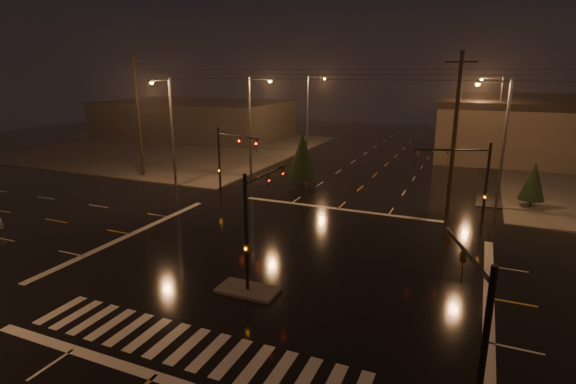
{
  "coord_description": "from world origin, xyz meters",
  "views": [
    {
      "loc": [
        9.87,
        -21.76,
        10.59
      ],
      "look_at": [
        -1.26,
        3.96,
        3.0
      ],
      "focal_mm": 28.0,
      "sensor_mm": 36.0,
      "label": 1
    }
  ],
  "objects": [
    {
      "name": "streetlight_5",
      "position": [
        -16.0,
        11.18,
        5.8
      ],
      "size": [
        0.32,
        2.77,
        10.0
      ],
      "color": "#38383A",
      "rests_on": "ground"
    },
    {
      "name": "streetlight_2",
      "position": [
        -11.18,
        34.0,
        5.8
      ],
      "size": [
        2.77,
        0.32,
        10.0
      ],
      "color": "#38383A",
      "rests_on": "ground"
    },
    {
      "name": "conifer_0",
      "position": [
        13.98,
        17.3,
        2.22
      ],
      "size": [
        1.95,
        1.95,
        3.74
      ],
      "color": "black",
      "rests_on": "ground"
    },
    {
      "name": "sidewalk_nw",
      "position": [
        -30.0,
        30.0,
        0.06
      ],
      "size": [
        36.0,
        36.0,
        0.12
      ],
      "primitive_type": "cube",
      "color": "#45433E",
      "rests_on": "ground"
    },
    {
      "name": "stop_bar_near",
      "position": [
        0.0,
        -11.0,
        0.01
      ],
      "size": [
        16.0,
        0.5,
        0.01
      ],
      "primitive_type": "cube",
      "color": "beige",
      "rests_on": "ground"
    },
    {
      "name": "conifer_3",
      "position": [
        -5.44,
        16.98,
        2.89
      ],
      "size": [
        2.81,
        2.81,
        5.09
      ],
      "color": "black",
      "rests_on": "ground"
    },
    {
      "name": "streetlight_4",
      "position": [
        11.18,
        36.0,
        5.8
      ],
      "size": [
        2.77,
        0.32,
        10.0
      ],
      "color": "#38383A",
      "rests_on": "ground"
    },
    {
      "name": "stop_bar_far",
      "position": [
        0.0,
        11.0,
        0.01
      ],
      "size": [
        16.0,
        0.5,
        0.01
      ],
      "primitive_type": "cube",
      "color": "beige",
      "rests_on": "ground"
    },
    {
      "name": "streetlight_1",
      "position": [
        -11.18,
        18.0,
        5.8
      ],
      "size": [
        2.77,
        0.32,
        10.0
      ],
      "color": "#38383A",
      "rests_on": "ground"
    },
    {
      "name": "utility_pole_0",
      "position": [
        -22.0,
        14.0,
        6.13
      ],
      "size": [
        2.2,
        0.32,
        12.0
      ],
      "color": "black",
      "rests_on": "ground"
    },
    {
      "name": "crosswalk",
      "position": [
        0.0,
        -9.0,
        0.01
      ],
      "size": [
        15.0,
        2.6,
        0.01
      ],
      "primitive_type": "cube",
      "color": "beige",
      "rests_on": "ground"
    },
    {
      "name": "commercial_block",
      "position": [
        -35.0,
        42.0,
        2.8
      ],
      "size": [
        30.0,
        18.0,
        5.6
      ],
      "primitive_type": "cube",
      "color": "#3B3733",
      "rests_on": "ground"
    },
    {
      "name": "ground",
      "position": [
        0.0,
        0.0,
        0.0
      ],
      "size": [
        140.0,
        140.0,
        0.0
      ],
      "primitive_type": "plane",
      "color": "black",
      "rests_on": "ground"
    },
    {
      "name": "signal_mast_se",
      "position": [
        10.23,
        -9.75,
        3.71
      ],
      "size": [
        1.55,
        3.87,
        6.0
      ],
      "color": "black",
      "rests_on": "ground"
    },
    {
      "name": "signal_mast_ne",
      "position": [
        9.5,
        10.14,
        3.79
      ],
      "size": [
        4.84,
        1.86,
        6.0
      ],
      "color": "black",
      "rests_on": "ground"
    },
    {
      "name": "utility_pole_1",
      "position": [
        8.0,
        14.0,
        6.13
      ],
      "size": [
        2.2,
        0.32,
        12.0
      ],
      "color": "black",
      "rests_on": "ground"
    },
    {
      "name": "median_island",
      "position": [
        0.0,
        -4.0,
        0.07
      ],
      "size": [
        3.0,
        1.6,
        0.15
      ],
      "primitive_type": "cube",
      "color": "#45433E",
      "rests_on": "ground"
    },
    {
      "name": "signal_mast_nw",
      "position": [
        -9.5,
        10.14,
        3.79
      ],
      "size": [
        4.84,
        1.86,
        6.0
      ],
      "color": "black",
      "rests_on": "ground"
    },
    {
      "name": "signal_mast_median",
      "position": [
        0.0,
        -3.07,
        3.75
      ],
      "size": [
        0.25,
        4.59,
        6.0
      ],
      "color": "black",
      "rests_on": "ground"
    },
    {
      "name": "streetlight_3",
      "position": [
        11.18,
        16.0,
        5.8
      ],
      "size": [
        2.77,
        0.32,
        10.0
      ],
      "color": "#38383A",
      "rests_on": "ground"
    }
  ]
}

